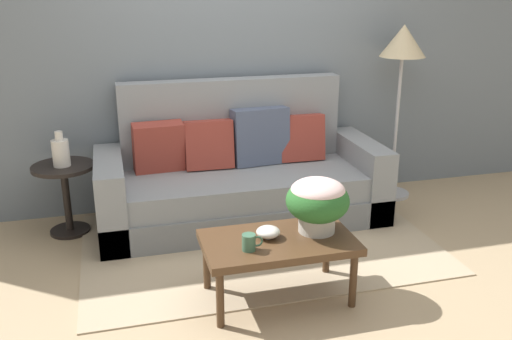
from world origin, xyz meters
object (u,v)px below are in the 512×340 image
Objects in this scene: floor_lamp at (402,55)px; couch at (240,178)px; potted_plant at (318,200)px; table_vase at (61,152)px; coffee_mug at (249,242)px; coffee_table at (278,246)px; snack_bowl at (268,232)px; side_table at (65,186)px.

couch is at bearing -175.07° from floor_lamp.
floor_lamp reaches higher than potted_plant.
floor_lamp is 2.92m from table_vase.
potted_plant reaches higher than coffee_mug.
coffee_table is 2.29m from floor_lamp.
snack_bowl is at bearing 152.45° from coffee_table.
table_vase is (-1.25, 1.30, 0.22)m from snack_bowl.
potted_plant is (-1.28, -1.37, -0.68)m from floor_lamp.
coffee_mug is (-0.27, -1.39, 0.11)m from couch.
couch is 1.29m from potted_plant.
potted_plant is at bearing 9.46° from coffee_table.
couch reaches higher than coffee_mug.
floor_lamp reaches higher than snack_bowl.
potted_plant is at bearing -39.68° from side_table.
table_vase reaches higher than coffee_mug.
coffee_mug is 0.86× the size of snack_bowl.
floor_lamp is 2.46m from coffee_mug.
floor_lamp is at bearing 40.97° from snack_bowl.
table_vase reaches higher than coffee_table.
table_vase is at bearing 134.60° from coffee_table.
table_vase is (-1.31, 1.33, 0.31)m from coffee_table.
floor_lamp is 2.28m from snack_bowl.
snack_bowl is 0.54× the size of table_vase.
coffee_mug is (-0.47, -0.14, -0.16)m from potted_plant.
side_table is at bearing 127.31° from coffee_mug.
couch is 1.76m from floor_lamp.
table_vase is at bearing 140.77° from potted_plant.
coffee_table is 1.88m from side_table.
coffee_table is 1.66× the size of side_table.
couch is 1.42m from coffee_mug.
table_vase is at bearing -94.83° from side_table.
potted_plant is at bearing -80.96° from couch.
potted_plant is 2.03m from table_vase.
table_vase is at bearing 127.72° from coffee_mug.
coffee_table is at bearing -137.40° from floor_lamp.
potted_plant reaches higher than side_table.
snack_bowl is (-0.32, -0.01, -0.17)m from potted_plant.
couch is 15.54× the size of snack_bowl.
couch is 8.46× the size of table_vase.
coffee_table is 0.11m from snack_bowl.
side_table is 1.42× the size of potted_plant.
side_table is 1.82m from coffee_mug.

